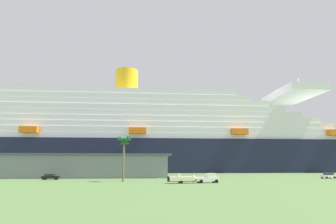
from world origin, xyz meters
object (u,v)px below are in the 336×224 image
pickup_truck (208,178)px  parked_car_black_coupe (50,177)px  parked_car_white_van (328,176)px  palm_tree (124,144)px  small_boat_on_trailer (184,179)px  cruise_ship (182,140)px

pickup_truck → parked_car_black_coupe: (-40.26, 18.35, -0.21)m
parked_car_white_van → parked_car_black_coupe: same height
parked_car_black_coupe → pickup_truck: bearing=-24.5°
palm_tree → parked_car_white_van: palm_tree is taller
palm_tree → parked_car_white_van: 62.33m
parked_car_white_van → pickup_truck: bearing=-161.1°
palm_tree → parked_car_black_coupe: 25.13m
pickup_truck → parked_car_white_van: 43.80m
parked_car_white_van → small_boat_on_trailer: bearing=-162.7°
pickup_truck → palm_tree: size_ratio=0.51×
palm_tree → small_boat_on_trailer: bearing=-26.5°
parked_car_black_coupe → parked_car_white_van: bearing=-2.9°
pickup_truck → palm_tree: (-19.82, 6.50, 8.34)m
pickup_truck → parked_car_white_van: bearing=18.9°
cruise_ship → small_boat_on_trailer: bearing=-99.9°
cruise_ship → parked_car_white_van: size_ratio=57.78×
palm_tree → pickup_truck: bearing=-18.2°
cruise_ship → parked_car_white_van: cruise_ship is taller
parked_car_white_van → cruise_ship: bearing=115.1°
cruise_ship → palm_tree: bearing=-110.4°
cruise_ship → palm_tree: (-28.76, -77.15, -7.54)m
small_boat_on_trailer → parked_car_white_van: (47.17, 14.70, -0.13)m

